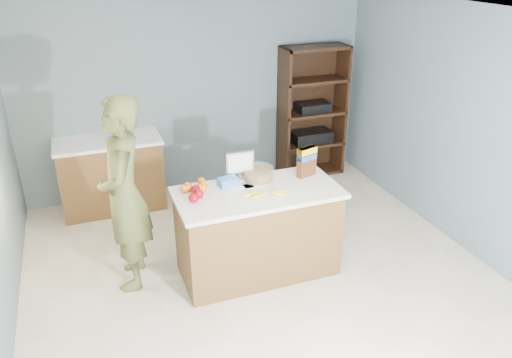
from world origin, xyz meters
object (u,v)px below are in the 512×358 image
object	(u,v)px
counter_peninsula	(258,235)
cereal_box	(307,160)
person	(124,195)
tv	(240,164)
shelving_unit	(310,114)

from	to	relation	value
counter_peninsula	cereal_box	world-z (taller)	cereal_box
person	tv	xyz separation A→B (m)	(1.12, 0.03, 0.13)
tv	cereal_box	distance (m)	0.66
person	cereal_box	world-z (taller)	person
shelving_unit	person	size ratio (longest dim) A/B	0.97
counter_peninsula	cereal_box	xyz separation A→B (m)	(0.57, 0.15, 0.66)
shelving_unit	person	xyz separation A→B (m)	(-2.74, -1.76, 0.06)
tv	cereal_box	world-z (taller)	cereal_box
shelving_unit	cereal_box	bearing A→B (deg)	-117.26
counter_peninsula	cereal_box	size ratio (longest dim) A/B	5.20
person	cereal_box	size ratio (longest dim) A/B	6.20
counter_peninsula	tv	size ratio (longest dim) A/B	5.53
counter_peninsula	shelving_unit	xyz separation A→B (m)	(1.55, 2.05, 0.45)
counter_peninsula	person	world-z (taller)	person
shelving_unit	cereal_box	xyz separation A→B (m)	(-0.98, -1.90, 0.21)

